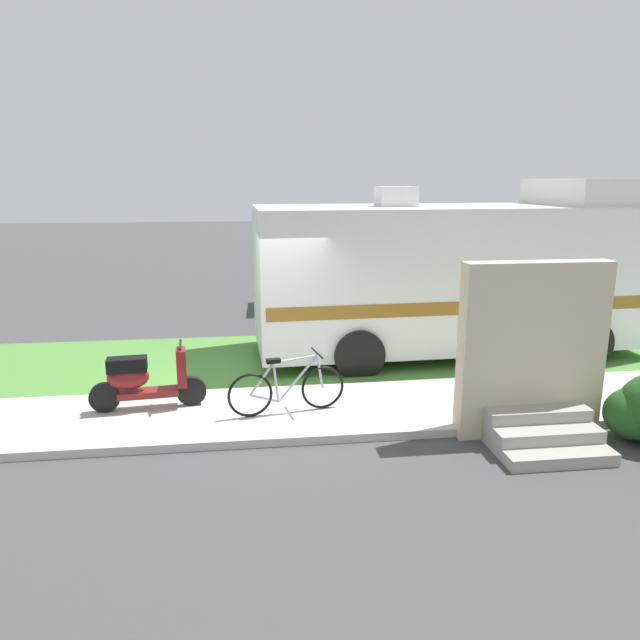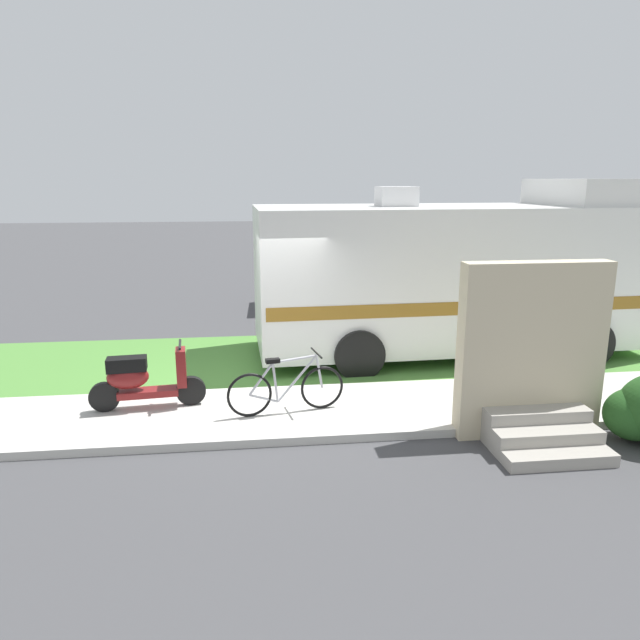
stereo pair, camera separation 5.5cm
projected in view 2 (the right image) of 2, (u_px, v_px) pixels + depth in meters
The scene contains 11 objects.
ground_plane at pixel (256, 390), 9.82m from camera, with size 80.00×80.00×0.00m, color #424244.
sidewalk at pixel (257, 414), 8.65m from camera, with size 24.00×2.00×0.12m.
grass_strip at pixel (254, 361), 11.26m from camera, with size 24.00×3.40×0.08m.
motorhome_rv at pixel (456, 274), 11.45m from camera, with size 7.59×2.83×3.44m.
scooter at pixel (143, 379), 8.63m from camera, with size 1.68×0.50×0.97m.
bicycle at pixel (286, 388), 8.49m from camera, with size 1.72×0.52×0.88m.
pickup_truck_near at pixel (362, 273), 16.07m from camera, with size 5.81×2.28×1.73m.
pickup_truck_far at pixel (471, 255), 19.36m from camera, with size 5.65×2.27×1.84m.
porch_steps at pixel (534, 370), 7.82m from camera, with size 2.00×1.26×2.40m.
bottle_green at pixel (522, 380), 9.58m from camera, with size 0.07×0.07×0.29m.
bottle_spare at pixel (461, 403), 8.68m from camera, with size 0.06×0.06×0.22m.
Camera 2 is at (-0.04, -9.34, 3.45)m, focal length 32.93 mm.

